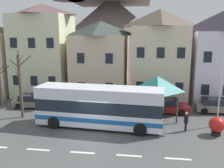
% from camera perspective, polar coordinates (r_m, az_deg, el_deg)
% --- Properties ---
extents(ground_plane, '(40.00, 60.00, 0.07)m').
position_cam_1_polar(ground_plane, '(18.51, -4.94, -12.30)').
color(ground_plane, '#4D4F4E').
extents(townhouse_01, '(6.40, 6.30, 11.12)m').
position_cam_1_polar(townhouse_01, '(31.26, -15.86, 7.63)').
color(townhouse_01, beige).
rests_on(townhouse_01, ground_plane).
extents(townhouse_02, '(6.26, 7.04, 9.10)m').
position_cam_1_polar(townhouse_02, '(29.62, -2.69, 5.91)').
color(townhouse_02, beige).
rests_on(townhouse_02, ground_plane).
extents(townhouse_03, '(6.18, 6.23, 10.35)m').
position_cam_1_polar(townhouse_03, '(28.72, 11.02, 6.79)').
color(townhouse_03, beige).
rests_on(townhouse_03, ground_plane).
extents(townhouse_04, '(6.52, 5.18, 10.12)m').
position_cam_1_polar(townhouse_04, '(29.42, 24.63, 5.84)').
color(townhouse_04, white).
rests_on(townhouse_04, ground_plane).
extents(hilltop_castle, '(36.12, 36.12, 21.55)m').
position_cam_1_polar(hilltop_castle, '(48.37, -0.32, 12.43)').
color(hilltop_castle, '#635553').
rests_on(hilltop_castle, ground_plane).
extents(transit_bus, '(10.44, 3.28, 3.33)m').
position_cam_1_polar(transit_bus, '(19.71, -3.00, -5.46)').
color(transit_bus, silver).
rests_on(transit_bus, ground_plane).
extents(bus_shelter, '(3.60, 3.60, 3.80)m').
position_cam_1_polar(bus_shelter, '(22.27, 10.65, 0.05)').
color(bus_shelter, '#473D33').
rests_on(bus_shelter, ground_plane).
extents(parked_car_00, '(4.02, 1.94, 1.39)m').
position_cam_1_polar(parked_car_00, '(25.69, 23.42, -4.71)').
color(parked_car_00, slate).
rests_on(parked_car_00, ground_plane).
extents(parked_car_01, '(4.34, 2.12, 1.37)m').
position_cam_1_polar(parked_car_01, '(26.49, -17.87, -3.85)').
color(parked_car_01, slate).
rests_on(parked_car_01, ground_plane).
extents(parked_car_03, '(4.41, 2.04, 1.36)m').
position_cam_1_polar(parked_car_03, '(24.17, 12.38, -5.02)').
color(parked_car_03, maroon).
rests_on(parked_car_03, ground_plane).
extents(pedestrian_00, '(0.31, 0.31, 1.62)m').
position_cam_1_polar(pedestrian_00, '(21.59, 11.70, -6.22)').
color(pedestrian_00, black).
rests_on(pedestrian_00, ground_plane).
extents(pedestrian_01, '(0.32, 0.32, 1.59)m').
position_cam_1_polar(pedestrian_01, '(19.83, 17.12, -8.20)').
color(pedestrian_01, black).
rests_on(pedestrian_01, ground_plane).
extents(public_bench, '(1.65, 0.48, 0.87)m').
position_cam_1_polar(public_bench, '(24.89, 8.81, -4.86)').
color(public_bench, '#473828').
rests_on(public_bench, ground_plane).
extents(flagpole, '(0.95, 0.10, 6.75)m').
position_cam_1_polar(flagpole, '(21.15, 24.61, 0.94)').
color(flagpole, silver).
rests_on(flagpole, ground_plane).
extents(harbour_buoy, '(1.17, 1.17, 1.42)m').
position_cam_1_polar(harbour_buoy, '(19.95, 23.55, -8.94)').
color(harbour_buoy, black).
rests_on(harbour_buoy, ground_plane).
extents(bare_tree_02, '(1.89, 1.39, 6.25)m').
position_cam_1_polar(bare_tree_02, '(23.10, -20.88, 0.06)').
color(bare_tree_02, brown).
rests_on(bare_tree_02, ground_plane).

